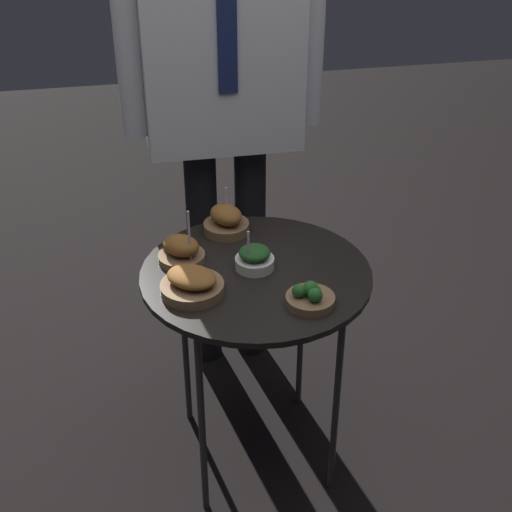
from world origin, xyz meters
TOP-DOWN VIEW (x-y plane):
  - ground_plane at (0.00, 0.00)m, footprint 8.00×8.00m
  - serving_cart at (0.00, 0.00)m, footprint 0.65×0.65m
  - bowl_roast_mid_left at (-0.20, 0.10)m, footprint 0.14×0.14m
  - bowl_spinach_front_right at (0.00, 0.02)m, footprint 0.11×0.11m
  - bowl_broccoli_front_center at (0.10, -0.19)m, footprint 0.13×0.13m
  - bowl_roast_center at (-0.04, 0.24)m, footprint 0.14×0.14m
  - bowl_roast_back_left at (-0.19, -0.07)m, footprint 0.18×0.17m
  - waiter_figure at (0.00, 0.53)m, footprint 0.65×0.24m

SIDE VIEW (x-z plane):
  - ground_plane at x=0.00m, z-range 0.00..0.00m
  - serving_cart at x=0.00m, z-range 0.30..0.99m
  - bowl_broccoli_front_center at x=0.10m, z-range 0.69..0.75m
  - bowl_roast_back_left at x=-0.19m, z-range 0.69..0.76m
  - bowl_spinach_front_right at x=0.00m, z-range 0.66..0.79m
  - bowl_roast_mid_left at x=-0.20m, z-range 0.64..0.82m
  - bowl_roast_center at x=-0.04m, z-range 0.67..0.80m
  - waiter_figure at x=0.00m, z-range 0.23..1.99m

